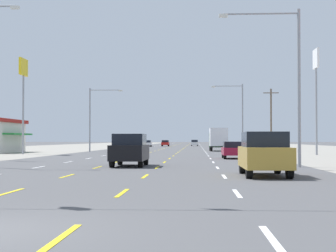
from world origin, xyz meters
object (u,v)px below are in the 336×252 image
Objects in this scene: box_truck_far_right_midfar at (218,138)px; pole_sign_left_row_1 at (23,80)px; sedan_inner_left_farther at (165,143)px; sedan_far_left_far at (147,143)px; pole_sign_right_row_1 at (316,74)px; hatchback_inner_right_farthest at (195,143)px; sedan_far_right_mid at (233,150)px; suv_far_right_nearest at (264,153)px; streetlight_left_row_1 at (94,114)px; streetlight_right_row_0 at (290,74)px; suv_center_turn_near at (130,149)px; streetlight_right_row_1 at (239,112)px.

box_truck_far_right_midfar is 0.67× the size of pole_sign_left_row_1.
sedan_inner_left_farther is 72.93m from pole_sign_left_row_1.
pole_sign_right_row_1 is (23.80, -63.67, 7.88)m from sedan_far_left_far.
sedan_far_right_mid is at bearing -87.75° from hatchback_inner_right_farthest.
sedan_inner_left_farther is (3.59, 8.93, 0.00)m from sedan_far_left_far.
streetlight_left_row_1 reaches higher than suv_far_right_nearest.
sedan_far_left_far is 1.00× the size of sedan_inner_left_farther.
streetlight_right_row_0 is at bearing 72.46° from suv_far_right_nearest.
sedan_inner_left_farther is 59.78m from streetlight_left_row_1.
streetlight_left_row_1 is (5.62, 12.27, -3.27)m from pole_sign_left_row_1.
sedan_inner_left_farther is at bearing 83.97° from streetlight_left_row_1.
suv_center_turn_near reaches higher than sedan_far_right_mid.
sedan_far_right_mid is at bearing -89.96° from box_truck_far_right_midfar.
streetlight_right_row_1 is (2.53, -5.26, 3.40)m from box_truck_far_right_midfar.
pole_sign_left_row_1 is (-15.20, 26.41, 7.28)m from suv_center_turn_near.
streetlight_right_row_0 is (2.44, -44.47, 3.73)m from box_truck_far_right_midfar.
suv_center_turn_near is 44.53m from box_truck_far_right_midfar.
streetlight_right_row_1 reaches higher than sedan_far_right_mid.
sedan_far_right_mid is at bearing -79.37° from sedan_far_left_far.
box_truck_far_right_midfar is 0.85× the size of streetlight_left_row_1.
suv_far_right_nearest is 1.09× the size of sedan_inner_left_farther.
suv_far_right_nearest is 36.10m from pole_sign_right_row_1.
suv_far_right_nearest is 1.00× the size of suv_center_turn_near.
suv_far_right_nearest is at bearing -90.30° from sedan_far_right_mid.
streetlight_right_row_1 reaches higher than streetlight_left_row_1.
suv_far_right_nearest is at bearing -57.44° from pole_sign_left_row_1.
pole_sign_right_row_1 is 1.33× the size of streetlight_left_row_1.
pole_sign_left_row_1 reaches higher than suv_far_right_nearest.
streetlight_left_row_1 is 0.95× the size of streetlight_right_row_1.
sedan_far_left_far is at bearing 94.43° from suv_center_turn_near.
pole_sign_right_row_1 is at bearing -80.35° from hatchback_inner_right_farthest.
hatchback_inner_right_farthest is at bearing 99.65° from pole_sign_right_row_1.
streetlight_left_row_1 is at bearing -180.00° from streetlight_right_row_1.
streetlight_right_row_1 is at bearing 86.82° from suv_far_right_nearest.
suv_center_turn_near is 1.09× the size of sedan_inner_left_farther.
pole_sign_left_row_1 is 36.76m from streetlight_right_row_0.
sedan_far_right_mid is 76.68m from sedan_far_left_far.
hatchback_inner_right_farthest is (-3.51, 89.10, 0.03)m from sedan_far_right_mid.
sedan_far_left_far is at bearing 108.29° from streetlight_right_row_1.
pole_sign_right_row_1 is at bearing -74.45° from sedan_inner_left_farther.
sedan_far_right_mid is 1.00× the size of sedan_inner_left_farther.
sedan_inner_left_farther is at bearing 95.59° from suv_far_right_nearest.
pole_sign_left_row_1 is (-22.41, -17.52, 6.47)m from box_truck_far_right_midfar.
suv_far_right_nearest reaches higher than sedan_inner_left_farther.
streetlight_right_row_0 is at bearing -63.87° from streetlight_left_row_1.
streetlight_left_row_1 is at bearing 65.39° from pole_sign_left_row_1.
sedan_inner_left_farther is 8.53m from hatchback_inner_right_farthest.
pole_sign_left_row_1 reaches higher than streetlight_left_row_1.
pole_sign_right_row_1 is (20.20, -72.60, 7.88)m from sedan_inner_left_farther.
suv_far_right_nearest is 107.02m from sedan_inner_left_farther.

